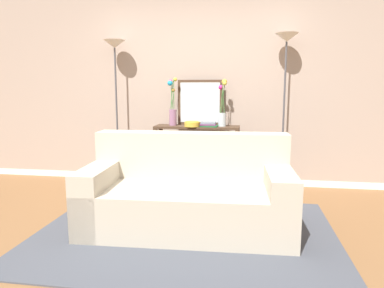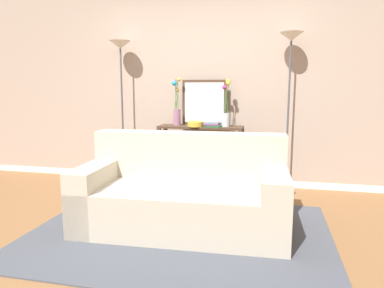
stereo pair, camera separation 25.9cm
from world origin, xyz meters
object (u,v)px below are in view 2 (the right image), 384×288
Objects in this scene: couch at (184,195)px; wall_mirror at (204,103)px; fruit_bowl at (195,124)px; vase_tall_flowers at (177,109)px; vase_short_flowers at (226,110)px; floor_lamp_right at (290,68)px; book_stack at (212,125)px; console_table at (201,146)px; book_row_under_console at (183,182)px; floor_lamp_left at (121,73)px.

couch is 3.25× the size of wall_mirror.
fruit_bowl is at bearing 97.28° from couch.
couch is 1.63m from vase_tall_flowers.
couch is at bearing -98.91° from vase_short_flowers.
vase_tall_flowers is (-1.43, 0.01, -0.50)m from floor_lamp_right.
floor_lamp_right is 3.16× the size of vase_tall_flowers.
wall_mirror is 0.99× the size of vase_short_flowers.
wall_mirror is 0.37m from book_stack.
book_row_under_console is (-0.24, 0.00, -0.50)m from console_table.
book_row_under_console is (-0.19, 0.09, -0.81)m from fruit_bowl.
couch is 1.40m from fruit_bowl.
vase_short_flowers is 2.61× the size of book_stack.
vase_tall_flowers reaches higher than fruit_bowl.
vase_tall_flowers reaches higher than wall_mirror.
vase_short_flowers is (-0.77, -0.01, -0.51)m from floor_lamp_right.
floor_lamp_right reaches higher than couch.
floor_lamp_left is 3.25× the size of wall_mirror.
book_stack is at bearing -152.04° from vase_short_flowers.
vase_tall_flowers reaches higher than book_stack.
console_table is at bearing -0.00° from book_row_under_console.
vase_short_flowers reaches higher than book_stack.
vase_tall_flowers reaches higher than couch.
couch is at bearing -48.65° from floor_lamp_left.
vase_short_flowers is 0.26m from book_stack.
book_row_under_console is at bearing -11.78° from vase_tall_flowers.
fruit_bowl is at bearing -117.89° from console_table.
vase_short_flowers reaches higher than console_table.
wall_mirror reaches higher than book_row_under_console.
vase_tall_flowers is at bearing 176.68° from console_table.
vase_short_flowers is (0.66, -0.01, -0.01)m from vase_tall_flowers.
couch is at bearing -72.32° from vase_tall_flowers.
book_stack is (0.21, 0.01, -0.01)m from fruit_bowl.
vase_short_flowers is 1.44× the size of book_row_under_console.
floor_lamp_left is 1.19m from wall_mirror.
vase_tall_flowers is at bearing 168.22° from book_row_under_console.
vase_tall_flowers reaches higher than book_row_under_console.
book_stack is at bearing -11.68° from book_row_under_console.
vase_tall_flowers is (-0.35, -0.11, -0.08)m from wall_mirror.
wall_mirror reaches higher than fruit_bowl.
floor_lamp_left is 1.70m from book_row_under_console.
vase_short_flowers is (0.31, -0.12, -0.09)m from wall_mirror.
floor_lamp_left is at bearing 180.00° from floor_lamp_right.
console_table is 0.58m from vase_short_flowers.
floor_lamp_right reaches higher than floor_lamp_left.
couch is 4.61× the size of book_row_under_console.
console_table is at bearing -98.56° from wall_mirror.
vase_short_flowers reaches higher than couch.
floor_lamp_right is 1.34m from fruit_bowl.
floor_lamp_left reaches higher than vase_tall_flowers.
book_stack reaches higher than couch.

